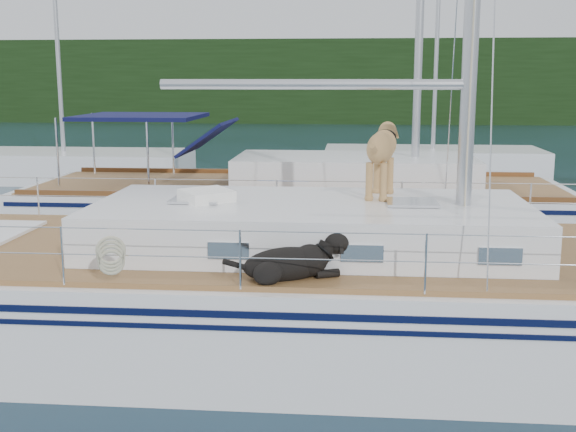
# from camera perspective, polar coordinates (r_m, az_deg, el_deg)

# --- Properties ---
(ground) EXTENTS (120.00, 120.00, 0.00)m
(ground) POSITION_cam_1_polar(r_m,az_deg,el_deg) (9.25, -3.25, -9.97)
(ground) COLOR black
(ground) RESTS_ON ground
(tree_line) EXTENTS (90.00, 3.00, 6.00)m
(tree_line) POSITION_cam_1_polar(r_m,az_deg,el_deg) (53.56, 3.74, 10.55)
(tree_line) COLOR black
(tree_line) RESTS_ON ground
(shore_bank) EXTENTS (92.00, 1.00, 1.20)m
(shore_bank) POSITION_cam_1_polar(r_m,az_deg,el_deg) (54.83, 3.74, 8.04)
(shore_bank) COLOR #595147
(shore_bank) RESTS_ON ground
(main_sailboat) EXTENTS (12.00, 3.85, 14.01)m
(main_sailboat) POSITION_cam_1_polar(r_m,az_deg,el_deg) (9.01, -2.65, -5.97)
(main_sailboat) COLOR white
(main_sailboat) RESTS_ON ground
(neighbor_sailboat) EXTENTS (11.00, 3.50, 13.30)m
(neighbor_sailboat) POSITION_cam_1_polar(r_m,az_deg,el_deg) (14.88, 1.06, 0.57)
(neighbor_sailboat) COLOR white
(neighbor_sailboat) RESTS_ON ground
(bg_boat_west) EXTENTS (8.00, 3.00, 11.65)m
(bg_boat_west) POSITION_cam_1_polar(r_m,az_deg,el_deg) (24.54, -17.24, 3.74)
(bg_boat_west) COLOR white
(bg_boat_west) RESTS_ON ground
(bg_boat_center) EXTENTS (7.20, 3.00, 11.65)m
(bg_boat_center) POSITION_cam_1_polar(r_m,az_deg,el_deg) (24.86, 11.33, 4.11)
(bg_boat_center) COLOR white
(bg_boat_center) RESTS_ON ground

